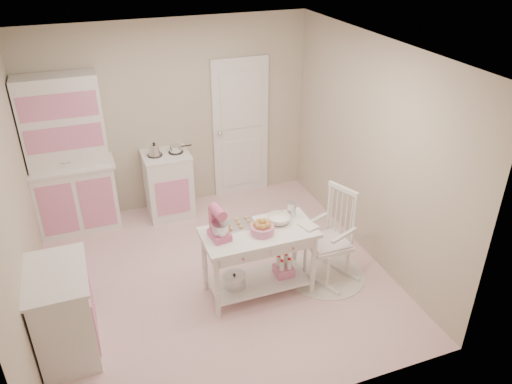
% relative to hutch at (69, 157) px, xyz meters
% --- Properties ---
extents(room_shell, '(3.84, 3.84, 2.62)m').
position_rel_hutch_xyz_m(room_shell, '(1.40, -1.66, 0.61)').
color(room_shell, pink).
rests_on(room_shell, ground).
extents(door, '(0.82, 0.05, 2.04)m').
position_rel_hutch_xyz_m(door, '(2.35, 0.21, -0.02)').
color(door, white).
rests_on(door, ground).
extents(hutch, '(1.06, 0.50, 2.08)m').
position_rel_hutch_xyz_m(hutch, '(0.00, 0.00, 0.00)').
color(hutch, white).
rests_on(hutch, ground).
extents(stove, '(0.62, 0.57, 0.92)m').
position_rel_hutch_xyz_m(stove, '(1.20, -0.05, -0.58)').
color(stove, white).
rests_on(stove, ground).
extents(base_cabinet, '(0.54, 0.84, 0.92)m').
position_rel_hutch_xyz_m(base_cabinet, '(-0.23, -2.23, -0.58)').
color(base_cabinet, white).
rests_on(base_cabinet, ground).
extents(lace_rug, '(0.92, 0.92, 0.01)m').
position_rel_hutch_xyz_m(lace_rug, '(2.59, -2.07, -1.03)').
color(lace_rug, white).
rests_on(lace_rug, ground).
extents(rocking_chair, '(0.72, 0.85, 1.10)m').
position_rel_hutch_xyz_m(rocking_chair, '(2.59, -2.07, -0.49)').
color(rocking_chair, white).
rests_on(rocking_chair, ground).
extents(work_table, '(1.20, 0.60, 0.80)m').
position_rel_hutch_xyz_m(work_table, '(1.76, -2.07, -0.64)').
color(work_table, white).
rests_on(work_table, ground).
extents(stand_mixer, '(0.24, 0.30, 0.34)m').
position_rel_hutch_xyz_m(stand_mixer, '(1.34, -2.05, -0.07)').
color(stand_mixer, '#CC5681').
rests_on(stand_mixer, work_table).
extents(cookie_tray, '(0.34, 0.24, 0.02)m').
position_rel_hutch_xyz_m(cookie_tray, '(1.61, -1.89, -0.23)').
color(cookie_tray, silver).
rests_on(cookie_tray, work_table).
extents(bread_basket, '(0.25, 0.25, 0.09)m').
position_rel_hutch_xyz_m(bread_basket, '(1.78, -2.12, -0.19)').
color(bread_basket, pink).
rests_on(bread_basket, work_table).
extents(mixing_bowl, '(0.25, 0.25, 0.08)m').
position_rel_hutch_xyz_m(mixing_bowl, '(2.02, -1.99, -0.20)').
color(mixing_bowl, white).
rests_on(mixing_bowl, work_table).
extents(metal_pitcher, '(0.10, 0.10, 0.17)m').
position_rel_hutch_xyz_m(metal_pitcher, '(2.20, -1.91, -0.16)').
color(metal_pitcher, silver).
rests_on(metal_pitcher, work_table).
extents(recipe_book, '(0.20, 0.23, 0.02)m').
position_rel_hutch_xyz_m(recipe_book, '(2.21, -2.19, -0.23)').
color(recipe_book, white).
rests_on(recipe_book, work_table).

